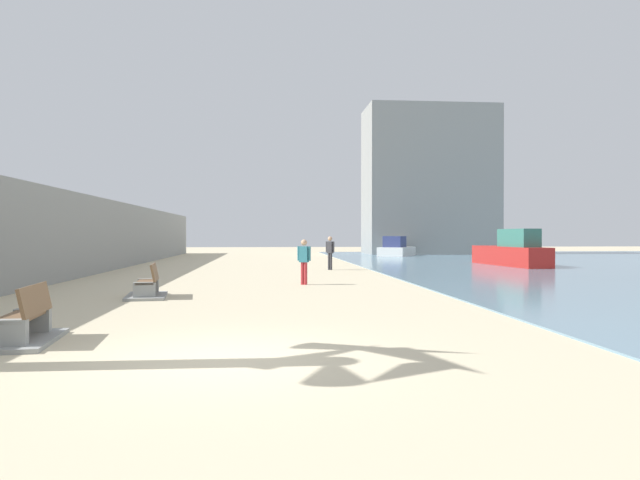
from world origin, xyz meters
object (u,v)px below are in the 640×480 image
bench_far (147,289)px  person_standing (330,250)px  boat_mid_bay (511,252)px  boat_far_right (396,249)px  bench_near (22,329)px  person_walking (304,258)px

bench_far → person_standing: size_ratio=1.28×
bench_far → person_standing: bearing=62.5°
boat_mid_bay → bench_far: bearing=-138.6°
bench_far → boat_far_right: size_ratio=0.47×
boat_mid_bay → bench_near: bearing=-128.6°
boat_mid_bay → boat_far_right: bearing=101.0°
bench_near → boat_mid_bay: size_ratio=0.30×
person_walking → person_standing: 9.15m
person_walking → boat_mid_bay: size_ratio=0.22×
person_standing → boat_far_right: person_standing is taller
bench_far → person_walking: size_ratio=1.34×
bench_near → bench_far: 7.28m
bench_far → boat_far_right: boat_far_right is taller
bench_far → bench_near: bearing=-95.1°
bench_near → boat_far_right: bearing=68.9°
bench_near → boat_far_right: 41.75m
person_walking → bench_far: bearing=-140.6°
bench_far → person_standing: (6.73, 12.90, 0.78)m
person_standing → boat_mid_bay: (10.77, 2.55, -0.19)m
bench_far → boat_mid_bay: (17.50, 15.45, 0.59)m
person_standing → boat_mid_bay: boat_mid_bay is taller
bench_near → person_walking: (5.46, 11.20, 0.72)m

